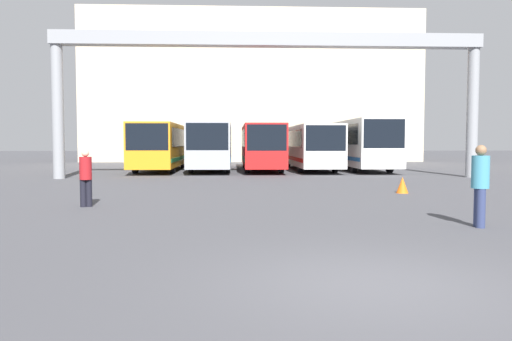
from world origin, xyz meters
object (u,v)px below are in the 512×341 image
(traffic_cone, at_px, (402,185))
(bus_slot_2, at_px, (261,145))
(pedestrian_near_left, at_px, (86,176))
(pedestrian_near_right, at_px, (480,184))
(bus_slot_4, at_px, (359,142))
(bus_slot_1, at_px, (212,144))
(bus_slot_3, at_px, (309,145))
(bus_slot_0, at_px, (161,144))

(traffic_cone, bearing_deg, bus_slot_2, 106.09)
(pedestrian_near_left, bearing_deg, pedestrian_near_right, 142.21)
(bus_slot_2, bearing_deg, bus_slot_4, 1.01)
(bus_slot_4, xyz_separation_m, traffic_cone, (-2.28, -15.49, -1.61))
(bus_slot_2, xyz_separation_m, traffic_cone, (4.43, -15.37, -1.43))
(bus_slot_1, bearing_deg, bus_slot_3, 2.20)
(bus_slot_1, height_order, bus_slot_3, bus_slot_1)
(traffic_cone, bearing_deg, bus_slot_4, 81.63)
(bus_slot_3, distance_m, pedestrian_near_right, 23.38)
(bus_slot_0, height_order, bus_slot_2, bus_slot_0)
(bus_slot_1, distance_m, bus_slot_2, 3.37)
(bus_slot_3, bearing_deg, bus_slot_4, -7.62)
(bus_slot_2, relative_size, pedestrian_near_right, 6.05)
(pedestrian_near_right, bearing_deg, bus_slot_4, -176.95)
(bus_slot_4, bearing_deg, bus_slot_2, -178.99)
(bus_slot_3, distance_m, pedestrian_near_left, 21.64)
(bus_slot_1, distance_m, traffic_cone, 17.57)
(bus_slot_0, distance_m, bus_slot_3, 10.09)
(bus_slot_1, relative_size, pedestrian_near_right, 6.38)
(bus_slot_2, xyz_separation_m, bus_slot_4, (6.71, 0.12, 0.18))
(bus_slot_0, xyz_separation_m, pedestrian_near_right, (10.35, -22.71, -0.78))
(bus_slot_3, distance_m, traffic_cone, 16.04)
(bus_slot_4, bearing_deg, pedestrian_near_right, -97.63)
(bus_slot_1, bearing_deg, bus_slot_0, -173.21)
(bus_slot_1, xyz_separation_m, traffic_cone, (7.79, -15.68, -1.47))
(bus_slot_0, bearing_deg, bus_slot_1, 6.79)
(pedestrian_near_right, distance_m, pedestrian_near_left, 10.66)
(bus_slot_3, relative_size, pedestrian_near_left, 7.27)
(pedestrian_near_right, height_order, traffic_cone, pedestrian_near_right)
(bus_slot_0, relative_size, pedestrian_near_left, 6.49)
(bus_slot_1, bearing_deg, bus_slot_4, -1.08)
(bus_slot_3, distance_m, bus_slot_4, 3.39)
(bus_slot_0, distance_m, pedestrian_near_right, 24.97)
(bus_slot_0, xyz_separation_m, bus_slot_4, (13.42, 0.21, 0.15))
(bus_slot_3, xyz_separation_m, pedestrian_near_left, (-9.60, -19.38, -0.82))
(bus_slot_3, bearing_deg, bus_slot_0, -176.26)
(pedestrian_near_right, bearing_deg, bus_slot_0, -144.81)
(bus_slot_1, xyz_separation_m, bus_slot_2, (3.36, -0.31, -0.04))
(bus_slot_2, distance_m, bus_slot_3, 3.40)
(pedestrian_near_left, bearing_deg, bus_slot_3, -132.20)
(bus_slot_3, height_order, pedestrian_near_right, bus_slot_3)
(bus_slot_0, distance_m, bus_slot_4, 13.43)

